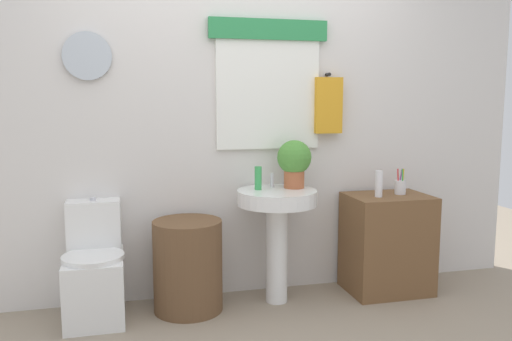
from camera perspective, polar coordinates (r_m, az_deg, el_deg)
back_wall at (r=3.75m, az=-2.44°, el=6.36°), size 4.40×0.18×2.60m
toilet at (r=3.58m, az=-17.03°, el=-10.58°), size 0.38×0.51×0.76m
laundry_hamper at (r=3.57m, az=-7.38°, el=-10.16°), size 0.45×0.45×0.61m
pedestal_sink at (r=3.61m, az=2.28°, el=-5.03°), size 0.54×0.54×0.78m
faucet at (r=3.67m, az=1.77°, el=-1.05°), size 0.03×0.03×0.10m
wooden_cabinet at (r=3.98m, az=13.97°, el=-7.64°), size 0.58×0.44×0.71m
soap_bottle at (r=3.57m, az=0.23°, el=-0.83°), size 0.05×0.05×0.16m
potted_plant at (r=3.64m, az=4.16°, el=1.07°), size 0.24×0.24×0.33m
lotion_bottle at (r=3.80m, az=13.14°, el=-1.41°), size 0.05×0.05×0.19m
toothbrush_cup at (r=3.96m, az=15.33°, el=-1.69°), size 0.08×0.08×0.19m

